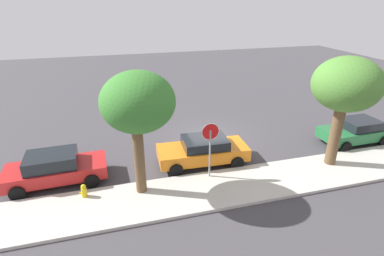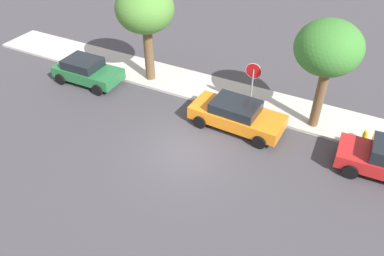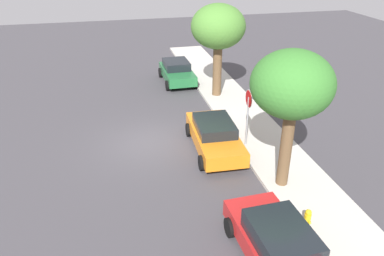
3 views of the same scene
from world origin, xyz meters
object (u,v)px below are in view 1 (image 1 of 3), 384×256
Objects in this scene: parked_car_orange at (203,150)px; fire_hydrant at (84,192)px; stop_sign at (210,141)px; street_tree_near_corner at (346,86)px; street_tree_mid_block at (138,104)px; parked_car_green at (355,131)px; parked_car_red at (55,168)px.

parked_car_orange reaches higher than fire_hydrant.
street_tree_near_corner is at bearing 175.92° from stop_sign.
parked_car_orange is 0.83× the size of street_tree_near_corner.
fire_hydrant is at bearing -4.40° from street_tree_mid_block.
parked_car_green is 0.71× the size of street_tree_near_corner.
street_tree_mid_block is 4.41m from fire_hydrant.
street_tree_near_corner is (3.00, 1.80, 3.35)m from parked_car_green.
parked_car_red is 13.50m from street_tree_near_corner.
street_tree_mid_block is (3.02, 0.28, 2.12)m from stop_sign.
parked_car_green is 14.75m from fire_hydrant.
street_tree_mid_block reaches higher than stop_sign.
stop_sign is 0.63× the size of parked_car_red.
parked_car_green is at bearing 179.36° from parked_car_red.
fire_hydrant is (11.68, -0.35, -3.71)m from street_tree_near_corner.
street_tree_mid_block reaches higher than parked_car_red.
parked_car_orange is 1.17× the size of parked_car_green.
street_tree_mid_block is 7.40× the size of fire_hydrant.
parked_car_red reaches higher than parked_car_green.
stop_sign is at bearing -4.08° from street_tree_near_corner.
stop_sign is 0.62× the size of parked_car_orange.
parked_car_orange is 5.83m from fire_hydrant.
street_tree_near_corner is 1.02× the size of street_tree_mid_block.
parked_car_green is 0.73× the size of street_tree_mid_block.
fire_hydrant is (2.45, -0.19, -3.67)m from street_tree_mid_block.
parked_car_red is 15.93m from parked_car_green.
stop_sign is at bearing -174.70° from street_tree_mid_block.
parked_car_red is 0.83× the size of street_tree_mid_block.
parked_car_orange is 6.29× the size of fire_hydrant.
parked_car_red is at bearing -0.64° from parked_car_green.
stop_sign is 9.39m from parked_car_green.
street_tree_near_corner is 12.26m from fire_hydrant.
parked_car_red is at bearing -52.47° from fire_hydrant.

